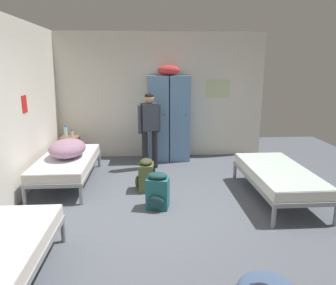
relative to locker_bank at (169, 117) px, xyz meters
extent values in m
plane|color=#565B66|center=(-0.17, -2.60, -0.97)|extent=(9.21, 9.21, 0.00)
cube|color=silver|center=(-0.17, 0.31, 0.42)|extent=(4.69, 0.06, 2.78)
cube|color=beige|center=(1.14, 0.28, 0.58)|extent=(0.55, 0.01, 0.40)
cube|color=red|center=(-2.45, -1.59, 0.48)|extent=(0.01, 0.20, 0.28)
cube|color=#5B84B2|center=(-0.23, 0.00, -0.04)|extent=(0.44, 0.52, 1.85)
cylinder|color=black|center=(-0.11, -0.27, 0.08)|extent=(0.02, 0.03, 0.02)
cube|color=#5B84B2|center=(0.23, 0.00, -0.04)|extent=(0.44, 0.52, 1.85)
cylinder|color=black|center=(0.35, -0.27, 0.08)|extent=(0.02, 0.03, 0.02)
ellipsoid|color=red|center=(0.00, 0.00, 0.99)|extent=(0.48, 0.36, 0.22)
cylinder|color=brown|center=(-2.33, -0.23, -0.69)|extent=(0.03, 0.03, 0.55)
cylinder|color=brown|center=(-1.98, -0.23, -0.69)|extent=(0.03, 0.03, 0.55)
cylinder|color=brown|center=(-2.33, 0.04, -0.69)|extent=(0.03, 0.03, 0.55)
cylinder|color=brown|center=(-1.98, 0.04, -0.69)|extent=(0.03, 0.03, 0.55)
cube|color=brown|center=(-2.15, -0.09, -0.78)|extent=(0.38, 0.30, 0.02)
cube|color=brown|center=(-2.15, -0.09, -0.41)|extent=(0.38, 0.30, 0.02)
cylinder|color=gray|center=(-2.32, -2.31, -0.83)|extent=(0.06, 0.06, 0.28)
cylinder|color=gray|center=(-1.48, -2.31, -0.83)|extent=(0.06, 0.06, 0.28)
cylinder|color=gray|center=(-2.32, -0.47, -0.83)|extent=(0.06, 0.06, 0.28)
cylinder|color=gray|center=(-1.48, -0.47, -0.83)|extent=(0.06, 0.06, 0.28)
cube|color=gray|center=(-1.90, -1.39, -0.66)|extent=(0.90, 1.90, 0.06)
cube|color=silver|center=(-1.90, -1.39, -0.56)|extent=(0.87, 1.84, 0.14)
cube|color=silver|center=(-1.90, -1.39, -0.48)|extent=(0.86, 1.82, 0.01)
cylinder|color=gray|center=(1.99, -1.34, -0.83)|extent=(0.06, 0.06, 0.28)
cylinder|color=gray|center=(1.15, -1.34, -0.83)|extent=(0.06, 0.06, 0.28)
cylinder|color=gray|center=(1.99, -3.18, -0.83)|extent=(0.06, 0.06, 0.28)
cylinder|color=gray|center=(1.15, -3.18, -0.83)|extent=(0.06, 0.06, 0.28)
cube|color=gray|center=(1.57, -2.26, -0.66)|extent=(0.90, 1.90, 0.06)
cube|color=silver|center=(1.57, -2.26, -0.56)|extent=(0.87, 1.84, 0.14)
cube|color=silver|center=(1.57, -2.26, -0.48)|extent=(0.86, 1.82, 0.01)
cylinder|color=gray|center=(-1.48, -3.35, -0.83)|extent=(0.06, 0.06, 0.28)
ellipsoid|color=gray|center=(-1.87, -1.39, -0.32)|extent=(0.62, 0.82, 0.31)
cylinder|color=black|center=(-0.32, -0.61, -0.57)|extent=(0.12, 0.12, 0.80)
cylinder|color=black|center=(-0.52, -0.68, -0.57)|extent=(0.12, 0.12, 0.80)
cube|color=#333842|center=(-0.42, -0.64, 0.10)|extent=(0.38, 0.29, 0.54)
cylinder|color=#333842|center=(-0.23, -0.57, 0.06)|extent=(0.08, 0.08, 0.56)
cylinder|color=#333842|center=(-0.62, -0.71, 0.06)|extent=(0.08, 0.08, 0.56)
sphere|color=tan|center=(-0.42, -0.64, 0.46)|extent=(0.19, 0.19, 0.19)
ellipsoid|color=black|center=(-0.42, -0.64, 0.51)|extent=(0.18, 0.18, 0.11)
cylinder|color=#B2DBEA|center=(-2.23, -0.07, -0.30)|extent=(0.07, 0.07, 0.21)
cylinder|color=#2666B2|center=(-2.23, -0.07, -0.18)|extent=(0.04, 0.04, 0.04)
cylinder|color=beige|center=(-2.08, -0.13, -0.33)|extent=(0.06, 0.06, 0.13)
cylinder|color=black|center=(-2.08, -0.13, -0.25)|extent=(0.03, 0.03, 0.03)
cube|color=#23666B|center=(-0.33, -2.49, -0.74)|extent=(0.37, 0.31, 0.46)
ellipsoid|color=#193D42|center=(-0.36, -2.64, -0.82)|extent=(0.25, 0.13, 0.20)
ellipsoid|color=#193D42|center=(-0.33, -2.49, -0.47)|extent=(0.33, 0.27, 0.10)
cube|color=black|center=(-0.38, -2.34, -0.72)|extent=(0.05, 0.03, 0.32)
cube|color=black|center=(-0.21, -2.38, -0.72)|extent=(0.05, 0.03, 0.32)
cube|color=#566038|center=(-0.50, -1.80, -0.74)|extent=(0.26, 0.33, 0.46)
ellipsoid|color=#383D23|center=(-0.65, -1.79, -0.82)|extent=(0.09, 0.24, 0.20)
ellipsoid|color=#383D23|center=(-0.50, -1.80, -0.47)|extent=(0.23, 0.30, 0.10)
cube|color=black|center=(-0.36, -1.72, -0.72)|extent=(0.03, 0.05, 0.32)
cube|color=black|center=(-0.37, -1.89, -0.72)|extent=(0.03, 0.05, 0.32)
camera|label=1|loc=(-0.46, -6.76, 1.08)|focal=33.24mm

